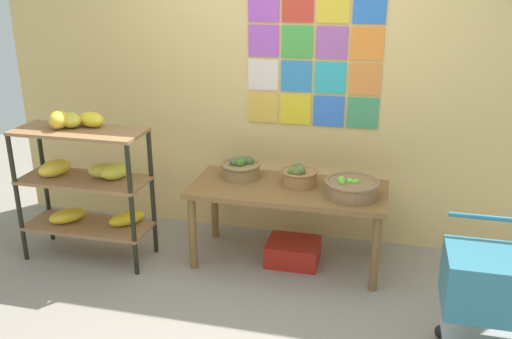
# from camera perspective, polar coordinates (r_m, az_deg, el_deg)

# --- Properties ---
(ground) EXTENTS (9.00, 9.00, 0.00)m
(ground) POSITION_cam_1_polar(r_m,az_deg,el_deg) (3.62, -1.50, -16.78)
(ground) COLOR gray
(back_wall_with_art) EXTENTS (4.97, 0.07, 2.63)m
(back_wall_with_art) POSITION_cam_1_polar(r_m,az_deg,el_deg) (4.48, 3.59, 8.96)
(back_wall_with_art) COLOR #E3BD71
(back_wall_with_art) RESTS_ON ground
(banana_shelf_unit) EXTENTS (0.99, 0.43, 1.19)m
(banana_shelf_unit) POSITION_cam_1_polar(r_m,az_deg,el_deg) (4.42, -17.38, -0.39)
(banana_shelf_unit) COLOR black
(banana_shelf_unit) RESTS_ON ground
(display_table) EXTENTS (1.48, 0.66, 0.63)m
(display_table) POSITION_cam_1_polar(r_m,az_deg,el_deg) (4.18, 3.36, -2.80)
(display_table) COLOR brown
(display_table) RESTS_ON ground
(fruit_basket_right) EXTENTS (0.32, 0.32, 0.16)m
(fruit_basket_right) POSITION_cam_1_polar(r_m,az_deg,el_deg) (4.33, -1.58, 0.19)
(fruit_basket_right) COLOR olive
(fruit_basket_right) RESTS_ON display_table
(fruit_basket_centre) EXTENTS (0.28, 0.28, 0.17)m
(fruit_basket_centre) POSITION_cam_1_polar(r_m,az_deg,el_deg) (4.17, 4.48, -0.58)
(fruit_basket_centre) COLOR #A37141
(fruit_basket_centre) RESTS_ON display_table
(fruit_basket_back_left) EXTENTS (0.40, 0.40, 0.15)m
(fruit_basket_back_left) POSITION_cam_1_polar(r_m,az_deg,el_deg) (4.01, 9.92, -1.84)
(fruit_basket_back_left) COLOR olive
(fruit_basket_back_left) RESTS_ON display_table
(produce_crate_under_table) EXTENTS (0.40, 0.34, 0.17)m
(produce_crate_under_table) POSITION_cam_1_polar(r_m,az_deg,el_deg) (4.37, 3.87, -8.51)
(produce_crate_under_table) COLOR #B12016
(produce_crate_under_table) RESTS_ON ground
(shopping_cart) EXTENTS (0.61, 0.46, 0.82)m
(shopping_cart) POSITION_cam_1_polar(r_m,az_deg,el_deg) (3.43, 23.95, -11.21)
(shopping_cart) COLOR black
(shopping_cart) RESTS_ON ground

